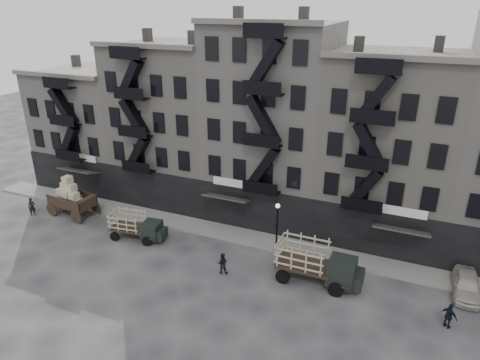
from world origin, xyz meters
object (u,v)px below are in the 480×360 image
at_px(car_east, 466,285).
at_px(policeman, 449,316).
at_px(stake_truck_east, 317,261).
at_px(wagon, 70,193).
at_px(horse, 56,203).
at_px(pedestrian_mid, 222,263).
at_px(stake_truck_west, 136,224).
at_px(pedestrian_west, 32,207).

bearing_deg(car_east, policeman, -106.83).
bearing_deg(stake_truck_east, wagon, 177.07).
bearing_deg(stake_truck_east, car_east, 15.07).
height_order(horse, policeman, policeman).
distance_m(horse, pedestrian_mid, 19.26).
height_order(horse, stake_truck_west, stake_truck_west).
xyz_separation_m(pedestrian_west, policeman, (35.46, -1.16, -0.01)).
relative_size(stake_truck_east, pedestrian_west, 3.49).
distance_m(stake_truck_east, pedestrian_mid, 6.85).
height_order(horse, pedestrian_west, pedestrian_west).
bearing_deg(pedestrian_mid, stake_truck_east, 176.07).
distance_m(horse, wagon, 2.50).
distance_m(stake_truck_east, car_east, 10.20).
relative_size(stake_truck_west, stake_truck_east, 0.80).
height_order(stake_truck_east, policeman, stake_truck_east).
xyz_separation_m(stake_truck_east, policeman, (8.61, -1.46, -0.87)).
relative_size(horse, pedestrian_mid, 1.11).
height_order(car_east, policeman, policeman).
bearing_deg(car_east, pedestrian_west, -175.83).
height_order(stake_truck_west, pedestrian_west, stake_truck_west).
xyz_separation_m(wagon, stake_truck_east, (23.52, -1.30, -0.44)).
xyz_separation_m(horse, stake_truck_west, (10.27, -1.30, 0.57)).
xyz_separation_m(horse, pedestrian_mid, (19.02, -3.03, 0.05)).
relative_size(stake_truck_east, policeman, 3.53).
bearing_deg(policeman, wagon, 26.75).
bearing_deg(pedestrian_mid, stake_truck_west, -29.60).
xyz_separation_m(car_east, pedestrian_west, (-36.67, -2.90, 0.15)).
height_order(car_east, pedestrian_mid, pedestrian_mid).
height_order(wagon, policeman, wagon).
relative_size(horse, stake_truck_east, 0.30).
bearing_deg(wagon, horse, -175.22).
bearing_deg(policeman, stake_truck_west, 28.12).
bearing_deg(car_east, stake_truck_east, -165.50).
bearing_deg(stake_truck_west, stake_truck_east, -7.54).
bearing_deg(wagon, car_east, 7.71).
bearing_deg(pedestrian_west, car_east, -37.29).
bearing_deg(wagon, pedestrian_mid, -4.57).
bearing_deg(wagon, stake_truck_east, 2.32).
bearing_deg(wagon, policeman, 0.57).
distance_m(stake_truck_west, car_east, 25.27).
bearing_deg(wagon, stake_truck_west, -3.40).
distance_m(wagon, pedestrian_west, 3.92).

